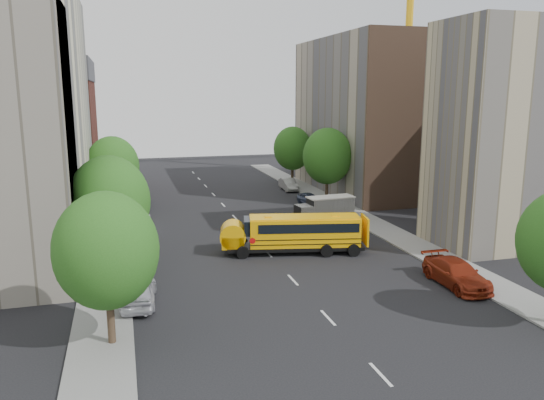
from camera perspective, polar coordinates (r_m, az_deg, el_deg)
name	(u,v)px	position (r m, az deg, el deg)	size (l,w,h in m)	color
ground	(261,246)	(41.51, -1.17, -4.95)	(120.00, 120.00, 0.00)	black
sidewalk_left	(109,239)	(45.09, -17.17, -4.06)	(3.00, 80.00, 0.12)	slate
sidewalk_right	(367,221)	(49.96, 10.21, -2.22)	(3.00, 80.00, 0.12)	slate
lane_markings	(235,217)	(50.93, -4.03, -1.87)	(0.15, 64.00, 0.01)	silver
building_left_cream	(11,116)	(45.25, -26.23, 8.11)	(10.00, 26.00, 20.00)	beige
building_left_redbrick	(50,138)	(67.20, -22.73, 6.13)	(10.00, 15.00, 13.00)	maroon
building_right_near	(505,136)	(44.22, 23.74, 6.31)	(10.00, 7.00, 17.00)	tan
building_right_far	(364,116)	(64.96, 9.87, 8.91)	(10.00, 22.00, 18.00)	tan
building_right_sidewall	(412,121)	(55.26, 14.84, 8.27)	(10.10, 0.30, 18.00)	brown
street_tree_0	(106,251)	(25.55, -17.38, -5.22)	(4.80, 4.80, 7.41)	#38281C
street_tree_1	(110,202)	(35.20, -17.08, -0.17)	(5.12, 5.12, 7.90)	#38281C
street_tree_2	(113,166)	(52.98, -16.77, 3.50)	(4.99, 4.99, 7.71)	#38281C
street_tree_4	(327,156)	(56.98, 5.97, 4.71)	(5.25, 5.25, 8.10)	#38281C
street_tree_5	(292,148)	(68.24, 2.22, 5.56)	(4.86, 4.86, 7.51)	#38281C
school_bus	(294,232)	(39.42, 2.35, -3.46)	(10.34, 4.34, 2.85)	black
safari_truck	(326,208)	(49.23, 5.83, -0.91)	(5.58, 2.47, 2.32)	black
parked_car_0	(138,291)	(31.17, -14.17, -9.45)	(1.89, 4.71, 1.60)	silver
parked_car_1	(141,223)	(47.11, -13.89, -2.39)	(1.52, 4.37, 1.44)	silver
parked_car_2	(137,198)	(57.90, -14.32, 0.21)	(2.58, 5.60, 1.56)	black
parked_car_3	(456,273)	(34.94, 19.22, -7.46)	(2.21, 5.45, 1.58)	maroon
parked_car_4	(309,199)	(56.39, 4.01, 0.12)	(1.54, 3.82, 1.30)	#2E3850
parked_car_5	(289,184)	(64.81, 1.80, 1.69)	(1.52, 4.35, 1.43)	gray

